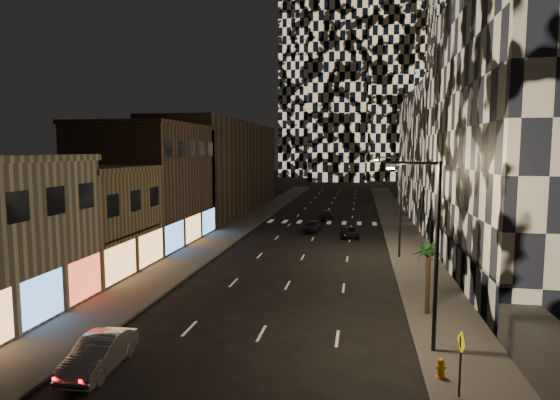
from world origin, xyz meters
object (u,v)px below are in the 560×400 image
at_px(car_silver_parked, 99,354).
at_px(car_dark_rightlane, 350,233).
at_px(car_dark_oncoming, 327,215).
at_px(palm_tree, 429,255).
at_px(ped_sign, 461,352).
at_px(fire_hydrant, 441,368).
at_px(streetlight_near, 432,243).
at_px(car_dark_midlane, 312,226).
at_px(streetlight_far, 398,199).

relative_size(car_silver_parked, car_dark_rightlane, 1.11).
relative_size(car_dark_oncoming, palm_tree, 1.14).
distance_m(car_silver_parked, ped_sign, 15.14).
relative_size(fire_hydrant, ped_sign, 0.33).
bearing_deg(car_dark_rightlane, fire_hydrant, -85.47).
height_order(streetlight_near, car_dark_midlane, streetlight_near).
distance_m(car_silver_parked, palm_tree, 18.15).
height_order(car_dark_rightlane, palm_tree, palm_tree).
height_order(car_dark_midlane, palm_tree, palm_tree).
bearing_deg(car_silver_parked, car_dark_oncoming, 79.29).
xyz_separation_m(streetlight_far, fire_hydrant, (0.15, -22.76, -4.80)).
relative_size(car_silver_parked, fire_hydrant, 5.41).
xyz_separation_m(fire_hydrant, palm_tree, (0.50, 8.02, 3.04)).
xyz_separation_m(streetlight_near, car_dark_oncoming, (-7.85, 42.68, -4.66)).
height_order(streetlight_near, palm_tree, streetlight_near).
distance_m(streetlight_near, streetlight_far, 20.00).
height_order(streetlight_near, fire_hydrant, streetlight_near).
bearing_deg(car_silver_parked, fire_hydrant, 3.35).
bearing_deg(fire_hydrant, car_silver_parked, -174.01).
bearing_deg(fire_hydrant, streetlight_near, 93.01).
height_order(car_silver_parked, palm_tree, palm_tree).
xyz_separation_m(car_silver_parked, palm_tree, (15.16, 9.56, 2.84)).
relative_size(streetlight_near, car_dark_rightlane, 2.16).
bearing_deg(ped_sign, fire_hydrant, 102.51).
bearing_deg(car_dark_midlane, streetlight_near, -69.05).
relative_size(car_dark_oncoming, ped_sign, 1.82).
xyz_separation_m(car_dark_midlane, palm_tree, (9.50, -27.07, 2.90)).
bearing_deg(car_dark_oncoming, palm_tree, 99.46).
xyz_separation_m(car_dark_rightlane, ped_sign, (4.94, -33.60, 1.35)).
bearing_deg(palm_tree, car_silver_parked, -147.76).
xyz_separation_m(streetlight_far, palm_tree, (0.65, -14.73, -1.76)).
bearing_deg(fire_hydrant, streetlight_far, 90.37).
bearing_deg(car_dark_midlane, palm_tree, -65.02).
height_order(streetlight_far, fire_hydrant, streetlight_far).
relative_size(car_dark_midlane, car_dark_oncoming, 0.86).
bearing_deg(streetlight_near, streetlight_far, 90.00).
distance_m(streetlight_far, car_dark_oncoming, 24.45).
height_order(streetlight_near, ped_sign, streetlight_near).
height_order(fire_hydrant, palm_tree, palm_tree).
height_order(car_dark_oncoming, palm_tree, palm_tree).
bearing_deg(car_dark_rightlane, streetlight_near, -85.01).
bearing_deg(car_dark_oncoming, car_dark_rightlane, 101.41).
distance_m(streetlight_near, ped_sign, 5.46).
distance_m(car_dark_oncoming, car_dark_rightlane, 13.75).
distance_m(streetlight_near, car_silver_parked, 15.82).
bearing_deg(car_dark_rightlane, ped_sign, -85.09).
distance_m(streetlight_near, car_dark_rightlane, 30.09).
relative_size(streetlight_far, fire_hydrant, 10.55).
bearing_deg(car_dark_midlane, car_dark_oncoming, 90.11).
xyz_separation_m(streetlight_near, ped_sign, (0.58, -4.22, -3.43)).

